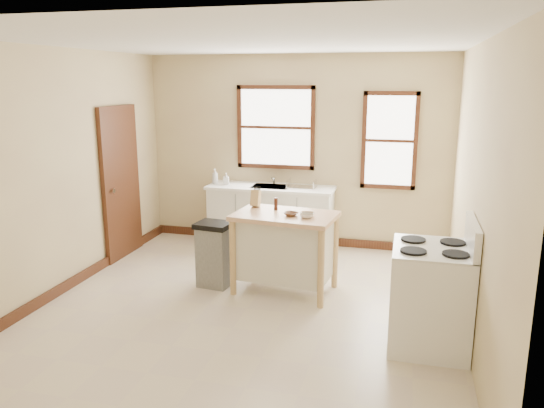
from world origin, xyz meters
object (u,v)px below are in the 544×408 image
Objects in this scene: bowl_c at (307,216)px; kitchen_island at (285,253)px; soap_bottle_a at (215,176)px; knife_block at (256,199)px; dish_rack at (302,184)px; bowl_b at (307,215)px; pepper_grinder at (276,204)px; bowl_a at (291,214)px; gas_stove at (431,283)px; trash_bin at (214,254)px; soap_bottle_b at (226,179)px.

kitchen_island is at bearing 156.32° from bowl_c.
soap_bottle_a reaches higher than knife_block.
dish_rack reaches higher than kitchen_island.
kitchen_island is at bearing 168.80° from bowl_b.
pepper_grinder reaches higher than bowl_a.
pepper_grinder is 0.12× the size of gas_stove.
gas_stove is at bearing -72.91° from dish_rack.
dish_rack is 2.39× the size of bowl_b.
kitchen_island is at bearing 149.47° from gas_stove.
dish_rack is at bearing 124.11° from gas_stove.
trash_bin is (-1.12, -0.01, -0.57)m from bowl_b.
gas_stove is (1.74, -1.08, -0.40)m from pepper_grinder.
pepper_grinder is 0.96m from trash_bin.
gas_stove is (2.86, -2.49, -0.39)m from soap_bottle_b.
bowl_c is 0.19× the size of trash_bin.
pepper_grinder is at bearing 142.09° from kitchen_island.
bowl_a is 1.78m from gas_stove.
soap_bottle_a is at bearing 136.58° from bowl_b.
soap_bottle_b is at bearing 138.88° from gas_stove.
soap_bottle_b is at bearing 125.86° from knife_block.
pepper_grinder reaches higher than trash_bin.
soap_bottle_b is at bearing 2.06° from soap_bottle_a.
bowl_a is at bearing 150.07° from gas_stove.
pepper_grinder is (-0.14, 0.14, 0.54)m from kitchen_island.
knife_block is 1.30× the size of bowl_c.
soap_bottle_b is 1.10× the size of bowl_a.
gas_stove reaches higher than kitchen_island.
gas_stove reaches higher than knife_block.
knife_block is at bearing -70.94° from soap_bottle_b.
kitchen_island is (1.43, -1.55, -0.57)m from soap_bottle_a.
soap_bottle_a is 1.36× the size of bowl_b.
soap_bottle_a is at bearing 138.75° from kitchen_island.
knife_block is 1.18× the size of bowl_b.
dish_rack is 2.54× the size of bowl_a.
dish_rack is 2.71× the size of pepper_grinder.
trash_bin is at bearing 176.85° from bowl_c.
trash_bin is (-0.73, -1.67, -0.58)m from dish_rack.
soap_bottle_a is 1.31m from dish_rack.
bowl_a is at bearing -43.50° from soap_bottle_a.
soap_bottle_b reaches higher than dish_rack.
bowl_b reaches higher than bowl_a.
knife_block reaches higher than kitchen_island.
dish_rack is at bearing 97.25° from bowl_a.
bowl_b is at bearing -25.05° from pepper_grinder.
trash_bin is at bearing 160.17° from gas_stove.
soap_bottle_b is 0.43× the size of dish_rack.
soap_bottle_a is 0.57× the size of dish_rack.
soap_bottle_a is 1.50× the size of bowl_c.
soap_bottle_a is at bearing 132.30° from pepper_grinder.
bowl_a is 0.13× the size of gas_stove.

